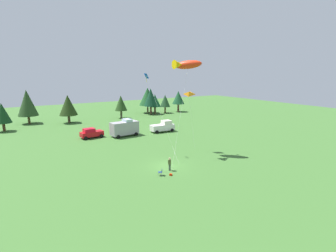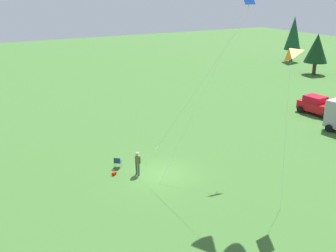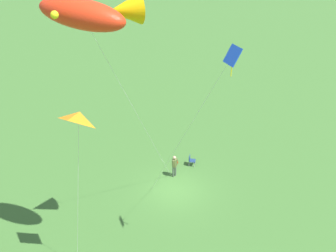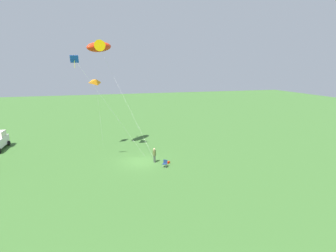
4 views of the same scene
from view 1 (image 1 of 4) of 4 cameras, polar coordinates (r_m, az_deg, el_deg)
The scene contains 11 objects.
ground_plane at distance 35.70m, azimuth -0.09°, elevation -8.69°, with size 160.00×160.00×0.00m, color #3B692C.
person_kite_flyer at distance 33.79m, azimuth 0.36°, elevation -8.05°, with size 0.51×0.44×1.74m.
folding_chair at distance 32.46m, azimuth -1.55°, elevation -9.90°, with size 0.67×0.67×0.82m.
backpack_on_grass at distance 32.55m, azimuth 0.61°, elevation -10.55°, with size 0.32×0.22×0.22m, color red.
car_red_sedan at distance 52.28m, azimuth -16.38°, elevation -1.49°, with size 4.35×2.53×1.89m.
van_motorhome_grey at distance 52.27m, azimuth -9.44°, elevation -0.39°, with size 5.59×3.04×3.34m.
truck_white_pickup at distance 55.45m, azimuth -1.10°, elevation -0.11°, with size 5.09×2.59×2.34m.
treeline_distant at distance 73.24m, azimuth -13.67°, elevation 5.27°, with size 60.38×11.32×8.26m.
kite_large_fish at distance 39.79m, azimuth 3.90°, elevation 13.18°, with size 8.42×7.61×14.31m.
kite_diamond_blue at distance 39.21m, azimuth -4.45°, elevation 10.05°, with size 1.22×7.93×12.23m.
kite_delta_orange at distance 41.01m, azimuth 4.58°, elevation 7.11°, with size 1.94×1.82×9.66m.
Camera 1 is at (-17.51, -28.52, 12.42)m, focal length 28.00 mm.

